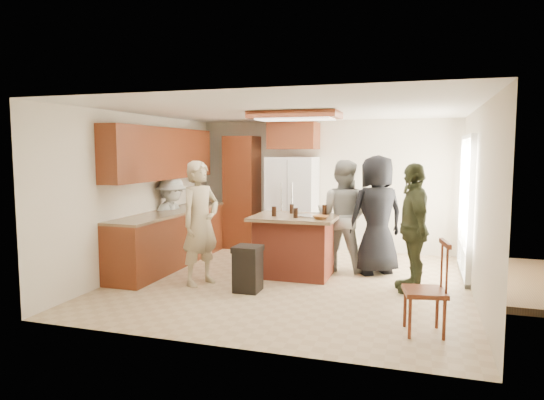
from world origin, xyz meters
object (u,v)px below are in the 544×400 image
(kitchen_island, at_px, (295,245))
(spindle_chair, at_px, (427,292))
(person_behind_right, at_px, (377,215))
(person_side_right, at_px, (413,227))
(person_behind_left, at_px, (342,215))
(refrigerator, at_px, (292,204))
(person_counter, at_px, (172,220))
(person_front_left, at_px, (200,223))
(trash_bin, at_px, (248,268))

(kitchen_island, height_order, spindle_chair, spindle_chair)
(person_behind_right, height_order, person_side_right, person_behind_right)
(person_behind_left, height_order, refrigerator, refrigerator)
(person_counter, relative_size, refrigerator, 0.82)
(person_side_right, xyz_separation_m, kitchen_island, (-1.75, 0.32, -0.41))
(person_front_left, bearing_deg, spindle_chair, -84.85)
(person_front_left, distance_m, trash_bin, 0.97)
(person_front_left, distance_m, person_behind_right, 2.72)
(kitchen_island, bearing_deg, person_side_right, -10.31)
(person_behind_right, height_order, spindle_chair, person_behind_right)
(person_side_right, distance_m, person_counter, 4.02)
(trash_bin, bearing_deg, kitchen_island, 68.93)
(person_front_left, xyz_separation_m, spindle_chair, (3.10, -1.03, -0.44))
(kitchen_island, bearing_deg, person_front_left, -142.71)
(person_front_left, bearing_deg, person_side_right, -55.49)
(person_behind_left, height_order, person_behind_right, person_behind_right)
(person_front_left, height_order, kitchen_island, person_front_left)
(person_behind_left, bearing_deg, kitchen_island, 49.03)
(person_behind_left, height_order, trash_bin, person_behind_left)
(person_side_right, distance_m, refrigerator, 3.05)
(person_behind_left, bearing_deg, spindle_chair, 126.04)
(person_side_right, bearing_deg, trash_bin, -84.12)
(kitchen_island, xyz_separation_m, spindle_chair, (1.93, -1.91, -0.02))
(person_front_left, height_order, trash_bin, person_front_left)
(person_side_right, relative_size, person_counter, 1.20)
(person_side_right, xyz_separation_m, person_counter, (-3.98, 0.51, -0.14))
(person_behind_left, distance_m, spindle_chair, 2.82)
(refrigerator, height_order, spindle_chair, refrigerator)
(person_behind_left, xyz_separation_m, kitchen_island, (-0.64, -0.55, -0.41))
(person_behind_right, bearing_deg, kitchen_island, -12.32)
(person_counter, bearing_deg, person_front_left, -115.94)
(refrigerator, relative_size, trash_bin, 2.86)
(person_counter, bearing_deg, kitchen_island, -75.50)
(person_counter, distance_m, spindle_chair, 4.68)
(person_front_left, xyz_separation_m, refrigerator, (0.66, 2.63, 0.01))
(person_side_right, distance_m, spindle_chair, 1.66)
(kitchen_island, distance_m, spindle_chair, 2.72)
(person_behind_left, distance_m, kitchen_island, 0.94)
(person_side_right, bearing_deg, kitchen_island, -112.70)
(person_front_left, bearing_deg, trash_bin, -76.74)
(person_behind_left, distance_m, trash_bin, 1.97)
(person_side_right, bearing_deg, person_behind_right, -157.03)
(person_behind_right, xyz_separation_m, spindle_chair, (0.75, -2.39, -0.47))
(kitchen_island, distance_m, trash_bin, 1.11)
(person_counter, bearing_deg, person_side_right, -77.86)
(refrigerator, distance_m, spindle_chair, 4.41)
(person_behind_left, relative_size, person_counter, 1.21)
(person_behind_left, bearing_deg, person_counter, 15.49)
(person_behind_right, xyz_separation_m, kitchen_island, (-1.19, -0.47, -0.45))
(person_behind_left, relative_size, refrigerator, 0.99)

